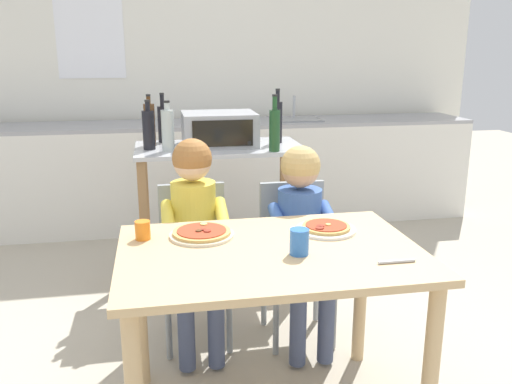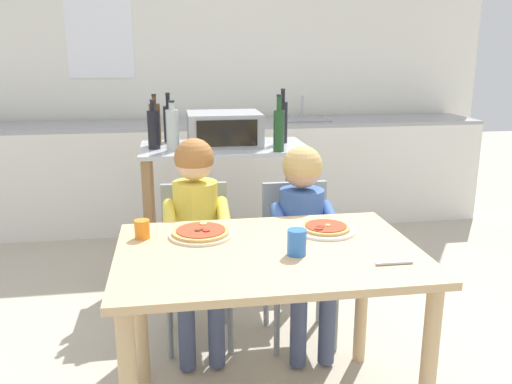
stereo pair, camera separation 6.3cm
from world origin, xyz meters
name	(u,v)px [view 2 (the right image)]	position (x,y,z in m)	size (l,w,h in m)	color
ground_plane	(234,292)	(0.00, 1.21, 0.00)	(12.05, 12.05, 0.00)	#B7AD99
back_wall_tiled	(207,65)	(0.00, 3.07, 1.35)	(5.18, 0.13, 2.70)	white
kitchen_counter	(214,173)	(0.00, 2.66, 0.45)	(4.66, 0.60, 1.09)	silver
kitchen_island_cart	(225,193)	(-0.03, 1.38, 0.61)	(1.03, 0.57, 0.91)	#B7BABF
toaster_oven	(224,129)	(-0.02, 1.40, 1.01)	(0.45, 0.37, 0.21)	#999BA0
bottle_squat_spirits	(155,124)	(-0.45, 1.48, 1.04)	(0.07, 0.07, 0.32)	#4C2D14
bottle_slim_sauce	(283,121)	(0.35, 1.44, 1.05)	(0.06, 0.06, 0.34)	black
bottle_dark_olive_oil	(154,129)	(-0.45, 1.35, 1.03)	(0.07, 0.07, 0.30)	black
bottle_tall_green_wine	(279,129)	(0.27, 1.15, 1.04)	(0.06, 0.06, 0.33)	#1E4723
bottle_brown_beer	(172,129)	(-0.34, 1.27, 1.04)	(0.07, 0.07, 0.30)	#ADB7B2
bottle_clear_vinegar	(169,123)	(-0.36, 1.60, 1.03)	(0.07, 0.07, 0.32)	black
dining_table	(268,277)	(0.00, 0.00, 0.63)	(1.17, 0.80, 0.75)	tan
dining_chair_left	(196,251)	(-0.25, 0.71, 0.48)	(0.36, 0.36, 0.81)	gray
dining_chair_right	(298,249)	(0.28, 0.65, 0.48)	(0.36, 0.36, 0.81)	gray
child_in_yellow_shirt	(196,221)	(-0.25, 0.59, 0.69)	(0.32, 0.42, 1.06)	#424C6B
child_in_blue_striped_shirt	(304,222)	(0.28, 0.53, 0.67)	(0.32, 0.42, 1.02)	#424C6B
pizza_plate_cream	(201,233)	(-0.25, 0.20, 0.76)	(0.27, 0.27, 0.03)	beige
pizza_plate_white	(326,229)	(0.28, 0.17, 0.76)	(0.25, 0.25, 0.03)	white
drinking_cup_blue	(297,242)	(0.10, -0.07, 0.80)	(0.07, 0.07, 0.10)	blue
drinking_cup_orange	(142,229)	(-0.48, 0.21, 0.79)	(0.06, 0.06, 0.08)	orange
serving_spoon	(394,263)	(0.42, -0.22, 0.75)	(0.01, 0.01, 0.14)	#B7BABF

